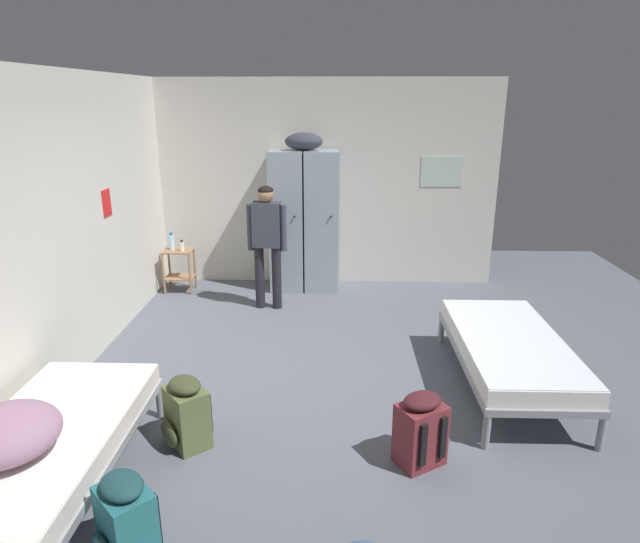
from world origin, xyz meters
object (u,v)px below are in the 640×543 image
object	(u,v)px
bed_left_front	(47,445)
backpack_olive	(186,414)
bed_right	(510,348)
backpack_maroon	(420,430)
bedding_heap	(7,433)
backpack_teal	(125,522)
person_traveler	(267,236)
shelf_unit	(179,266)
locker_bank	(304,218)
lotion_bottle	(182,246)
water_bottle	(172,242)

from	to	relation	value
bed_left_front	backpack_olive	bearing A→B (deg)	37.51
bed_right	backpack_maroon	distance (m)	1.45
bed_left_front	bedding_heap	size ratio (longest dim) A/B	3.11
backpack_teal	backpack_olive	distance (m)	1.08
bed_left_front	person_traveler	distance (m)	3.57
person_traveler	backpack_olive	world-z (taller)	person_traveler
bed_right	backpack_olive	xyz separation A→B (m)	(-2.65, -0.94, -0.12)
shelf_unit	backpack_teal	world-z (taller)	shelf_unit
backpack_olive	person_traveler	bearing A→B (deg)	84.39
bed_left_front	backpack_olive	xyz separation A→B (m)	(0.74, 0.56, -0.12)
locker_bank	shelf_unit	size ratio (longest dim) A/B	3.63
lotion_bottle	locker_bank	bearing A→B (deg)	8.26
shelf_unit	water_bottle	distance (m)	0.34
bed_left_front	person_traveler	bearing A→B (deg)	73.35
lotion_bottle	backpack_olive	size ratio (longest dim) A/B	0.27
bed_right	bedding_heap	world-z (taller)	bedding_heap
bed_right	backpack_teal	size ratio (longest dim) A/B	3.45
bed_left_front	backpack_olive	world-z (taller)	backpack_olive
bed_left_front	backpack_teal	world-z (taller)	backpack_teal
bedding_heap	lotion_bottle	world-z (taller)	bedding_heap
backpack_maroon	water_bottle	bearing A→B (deg)	127.89
locker_bank	water_bottle	bearing A→B (deg)	-174.38
bedding_heap	person_traveler	xyz separation A→B (m)	(1.09, 3.63, 0.28)
bed_left_front	lotion_bottle	xyz separation A→B (m)	(-0.18, 3.91, 0.25)
locker_bank	shelf_unit	distance (m)	1.79
backpack_maroon	person_traveler	bearing A→B (deg)	115.66
lotion_bottle	backpack_olive	xyz separation A→B (m)	(0.92, -3.35, -0.38)
shelf_unit	bed_right	world-z (taller)	shelf_unit
lotion_bottle	backpack_maroon	distance (m)	4.39
shelf_unit	bed_left_front	size ratio (longest dim) A/B	0.30
shelf_unit	bed_right	distance (m)	4.38
bed_left_front	water_bottle	size ratio (longest dim) A/B	8.12
bed_left_front	water_bottle	distance (m)	4.00
bedding_heap	backpack_olive	distance (m)	1.21
backpack_teal	bedding_heap	bearing A→B (deg)	160.33
backpack_olive	backpack_maroon	size ratio (longest dim) A/B	1.00
bed_right	backpack_maroon	xyz separation A→B (m)	(-0.94, -1.09, -0.12)
backpack_teal	water_bottle	bearing A→B (deg)	102.71
locker_bank	person_traveler	distance (m)	0.86
bedding_heap	backpack_olive	size ratio (longest dim) A/B	1.11
locker_bank	bed_right	bearing A→B (deg)	-53.34
backpack_teal	bed_right	bearing A→B (deg)	36.80
shelf_unit	water_bottle	bearing A→B (deg)	165.96
shelf_unit	backpack_maroon	distance (m)	4.45
locker_bank	backpack_teal	world-z (taller)	locker_bank
bed_left_front	backpack_maroon	xyz separation A→B (m)	(2.44, 0.41, -0.12)
bed_left_front	water_bottle	world-z (taller)	water_bottle
bed_left_front	water_bottle	bearing A→B (deg)	94.75
shelf_unit	bed_left_front	world-z (taller)	shelf_unit
locker_bank	bedding_heap	xyz separation A→B (m)	(-1.49, -4.39, -0.34)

